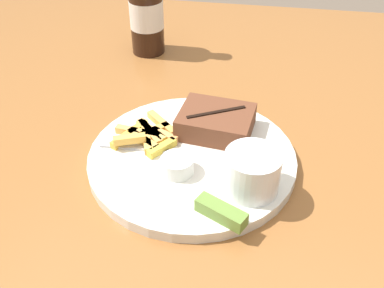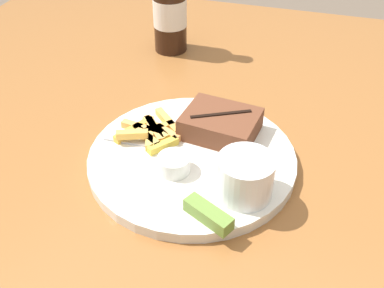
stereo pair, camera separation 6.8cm
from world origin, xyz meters
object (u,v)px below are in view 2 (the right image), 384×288
at_px(dipping_sauce_cup, 174,163).
at_px(pickle_spear, 208,214).
at_px(dinner_plate, 192,158).
at_px(coleslaw_cup, 245,175).
at_px(beer_bottle, 170,10).
at_px(fork_utensil, 140,144).
at_px(steak_portion, 221,124).

height_order(dipping_sauce_cup, pickle_spear, dipping_sauce_cup).
relative_size(dinner_plate, dipping_sauce_cup, 6.62).
bearing_deg(dipping_sauce_cup, coleslaw_cup, -8.94).
bearing_deg(dipping_sauce_cup, beer_bottle, 109.39).
bearing_deg(pickle_spear, dipping_sauce_cup, 132.83).
height_order(dinner_plate, fork_utensil, fork_utensil).
xyz_separation_m(steak_portion, beer_bottle, (-0.19, 0.30, 0.05)).
xyz_separation_m(steak_portion, coleslaw_cup, (0.07, -0.13, 0.02)).
distance_m(coleslaw_cup, dipping_sauce_cup, 0.11).
bearing_deg(dipping_sauce_cup, dinner_plate, 71.47).
bearing_deg(steak_portion, dinner_plate, -113.93).
bearing_deg(beer_bottle, steak_portion, -57.89).
height_order(steak_portion, fork_utensil, steak_portion).
xyz_separation_m(steak_portion, fork_utensil, (-0.12, -0.07, -0.02)).
xyz_separation_m(coleslaw_cup, beer_bottle, (-0.25, 0.42, 0.04)).
bearing_deg(fork_utensil, beer_bottle, 99.27).
height_order(dinner_plate, steak_portion, steak_portion).
height_order(steak_portion, beer_bottle, beer_bottle).
distance_m(steak_portion, pickle_spear, 0.19).
bearing_deg(dinner_plate, beer_bottle, 113.50).
bearing_deg(steak_portion, fork_utensil, -149.37).
relative_size(dipping_sauce_cup, fork_utensil, 0.36).
bearing_deg(beer_bottle, dipping_sauce_cup, -70.61).
xyz_separation_m(dinner_plate, fork_utensil, (-0.09, -0.00, 0.01)).
xyz_separation_m(coleslaw_cup, pickle_spear, (-0.04, -0.06, -0.02)).
xyz_separation_m(steak_portion, dipping_sauce_cup, (-0.04, -0.11, -0.00)).
xyz_separation_m(coleslaw_cup, fork_utensil, (-0.18, 0.06, -0.03)).
xyz_separation_m(dipping_sauce_cup, fork_utensil, (-0.07, 0.04, -0.01)).
relative_size(coleslaw_cup, fork_utensil, 0.59).
bearing_deg(pickle_spear, fork_utensil, 140.26).
bearing_deg(dinner_plate, coleslaw_cup, -32.93).
distance_m(steak_portion, fork_utensil, 0.13).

